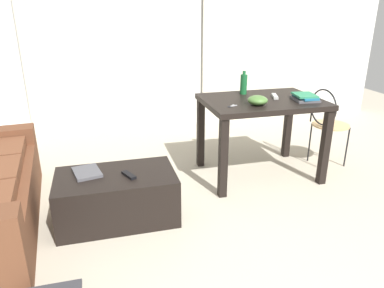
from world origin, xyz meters
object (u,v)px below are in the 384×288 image
wire_chair (327,119)px  book_stack (305,97)px  craft_table (261,111)px  tv_remote_primary (129,175)px  tv_remote_on_table (275,96)px  bowl (258,100)px  magazine (87,172)px  coffee_table (117,197)px  bottle_near (244,84)px  scissors (231,106)px

wire_chair → book_stack: 0.53m
craft_table → tv_remote_primary: bearing=-158.0°
tv_remote_on_table → craft_table: bearing=-149.5°
bowl → magazine: size_ratio=0.71×
craft_table → magazine: (-1.67, -0.41, -0.27)m
craft_table → bowl: size_ratio=6.15×
craft_table → magazine: craft_table is taller
tv_remote_on_table → bowl: bearing=-124.1°
coffee_table → bowl: (1.32, 0.30, 0.64)m
wire_chair → magazine: wire_chair is taller
bowl → tv_remote_on_table: size_ratio=1.02×
wire_chair → book_stack: bearing=-155.8°
bottle_near → tv_remote_on_table: 0.34m
craft_table → wire_chair: size_ratio=1.33×
bowl → book_stack: (0.51, 0.04, -0.01)m
wire_chair → bowl: size_ratio=4.62×
scissors → bottle_near: bearing=55.9°
coffee_table → book_stack: bearing=10.7°
craft_table → tv_remote_on_table: (0.15, 0.03, 0.13)m
craft_table → tv_remote_primary: 1.48m
craft_table → book_stack: (0.37, -0.15, 0.15)m
coffee_table → bowl: bearing=12.9°
coffee_table → tv_remote_primary: bearing=-28.7°
book_stack → coffee_table: bearing=-169.3°
bowl → magazine: bowl is taller
craft_table → bottle_near: (-0.09, 0.26, 0.22)m
craft_table → book_stack: bearing=-21.6°
bottle_near → craft_table: bearing=-70.1°
coffee_table → tv_remote_primary: 0.24m
book_stack → scissors: size_ratio=2.51×
bottle_near → scissors: bottle_near is taller
coffee_table → magazine: size_ratio=3.64×
tv_remote_primary → book_stack: bearing=-11.1°
coffee_table → wire_chair: 2.31m
book_stack → scissors: book_stack is taller
bottle_near → bowl: 0.45m
coffee_table → craft_table: craft_table is taller
coffee_table → book_stack: size_ratio=3.55×
craft_table → wire_chair: (0.77, 0.04, -0.15)m
scissors → magazine: bearing=-169.9°
coffee_table → tv_remote_on_table: tv_remote_on_table is taller
wire_chair → coffee_table: bearing=-166.7°
book_stack → tv_remote_on_table: size_ratio=1.46×
craft_table → book_stack: book_stack is taller
scissors → coffee_table: bearing=-163.9°
craft_table → tv_remote_primary: size_ratio=7.20×
bottle_near → book_stack: (0.46, -0.40, -0.07)m
tv_remote_primary → wire_chair: bearing=-8.9°
craft_table → bottle_near: 0.35m
scissors → tv_remote_primary: bearing=-159.3°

